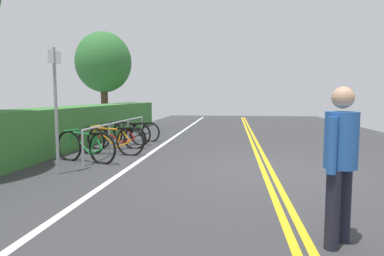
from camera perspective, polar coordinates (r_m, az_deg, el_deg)
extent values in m
cube|color=#353538|center=(7.03, 12.72, -7.29)|extent=(38.87, 11.15, 0.05)
cube|color=gold|center=(7.04, 13.38, -7.08)|extent=(34.98, 0.10, 0.00)
cube|color=gold|center=(7.02, 12.07, -7.08)|extent=(34.98, 0.10, 0.00)
cube|color=white|center=(7.32, -10.45, -6.53)|extent=(34.98, 0.12, 0.00)
cylinder|color=#9EA0A5|center=(7.58, -18.20, -3.31)|extent=(0.05, 0.05, 0.78)
cylinder|color=#9EA0A5|center=(9.01, -13.94, -1.85)|extent=(0.05, 0.05, 0.78)
cylinder|color=#9EA0A5|center=(10.49, -10.87, -0.78)|extent=(0.05, 0.05, 0.78)
cylinder|color=#9EA0A5|center=(11.99, -8.56, 0.02)|extent=(0.05, 0.05, 0.78)
cylinder|color=#9EA0A5|center=(9.71, -12.34, 1.02)|extent=(4.72, 0.04, 0.04)
torus|color=black|center=(8.35, -20.28, -2.91)|extent=(0.27, 0.73, 0.75)
torus|color=black|center=(7.71, -15.11, -3.42)|extent=(0.27, 0.73, 0.75)
cylinder|color=#198C38|center=(8.09, -18.46, -2.49)|extent=(0.20, 0.54, 0.51)
cylinder|color=#198C38|center=(8.02, -18.17, -0.92)|extent=(0.22, 0.64, 0.07)
cylinder|color=#198C38|center=(7.87, -16.68, -2.77)|extent=(0.08, 0.16, 0.46)
cylinder|color=#198C38|center=(7.83, -16.06, -3.89)|extent=(0.14, 0.35, 0.19)
cylinder|color=#198C38|center=(7.76, -15.75, -2.29)|extent=(0.10, 0.24, 0.32)
cylinder|color=#198C38|center=(8.29, -20.08, -1.80)|extent=(0.07, 0.14, 0.34)
cube|color=black|center=(7.80, -16.38, -0.95)|extent=(0.13, 0.21, 0.05)
cylinder|color=#198C38|center=(8.24, -19.89, -0.34)|extent=(0.45, 0.16, 0.03)
torus|color=black|center=(9.11, -16.79, -2.07)|extent=(0.13, 0.77, 0.77)
torus|color=black|center=(8.63, -10.51, -2.33)|extent=(0.13, 0.77, 0.77)
cylinder|color=orange|center=(8.90, -14.52, -1.60)|extent=(0.09, 0.62, 0.53)
cylinder|color=orange|center=(8.85, -14.15, -0.13)|extent=(0.10, 0.74, 0.07)
cylinder|color=orange|center=(8.75, -12.37, -1.79)|extent=(0.05, 0.18, 0.47)
cylinder|color=orange|center=(8.72, -11.64, -2.81)|extent=(0.07, 0.39, 0.19)
cylinder|color=orange|center=(8.66, -11.25, -1.31)|extent=(0.06, 0.27, 0.33)
cylinder|color=orange|center=(9.06, -16.52, -1.02)|extent=(0.05, 0.14, 0.35)
cube|color=black|center=(8.69, -11.99, -0.10)|extent=(0.10, 0.21, 0.05)
cylinder|color=orange|center=(9.01, -16.25, 0.35)|extent=(0.46, 0.07, 0.03)
torus|color=black|center=(9.95, -15.66, -1.73)|extent=(0.16, 0.66, 0.66)
torus|color=black|center=(9.76, -9.73, -1.74)|extent=(0.16, 0.66, 0.66)
cylinder|color=red|center=(9.86, -13.47, -1.30)|extent=(0.13, 0.59, 0.45)
cylinder|color=red|center=(9.83, -13.11, -0.17)|extent=(0.15, 0.70, 0.07)
cylinder|color=red|center=(9.80, -11.45, -1.39)|extent=(0.06, 0.17, 0.40)
cylinder|color=red|center=(9.80, -10.77, -2.14)|extent=(0.10, 0.38, 0.17)
cylinder|color=red|center=(9.76, -10.40, -1.00)|extent=(0.08, 0.26, 0.28)
cylinder|color=red|center=(9.92, -15.39, -0.91)|extent=(0.06, 0.14, 0.30)
cube|color=black|center=(9.76, -11.08, -0.07)|extent=(0.11, 0.21, 0.05)
cylinder|color=red|center=(9.89, -15.12, 0.20)|extent=(0.46, 0.10, 0.03)
torus|color=black|center=(11.03, -13.33, -0.81)|extent=(0.25, 0.72, 0.73)
torus|color=black|center=(10.47, -8.81, -1.05)|extent=(0.25, 0.72, 0.73)
cylinder|color=black|center=(10.80, -11.70, -0.45)|extent=(0.19, 0.57, 0.50)
cylinder|color=black|center=(10.75, -11.43, 0.70)|extent=(0.22, 0.68, 0.07)
cylinder|color=black|center=(10.61, -10.15, -0.62)|extent=(0.08, 0.17, 0.45)
cylinder|color=black|center=(10.57, -9.63, -1.42)|extent=(0.13, 0.37, 0.19)
cylinder|color=black|center=(10.51, -9.34, -0.25)|extent=(0.10, 0.25, 0.31)
cylinder|color=black|center=(10.99, -13.13, 0.01)|extent=(0.07, 0.14, 0.33)
cube|color=black|center=(10.56, -9.87, 0.72)|extent=(0.13, 0.21, 0.05)
cylinder|color=black|center=(10.94, -12.94, 1.10)|extent=(0.45, 0.15, 0.03)
torus|color=black|center=(11.73, -11.82, -0.53)|extent=(0.20, 0.68, 0.68)
torus|color=black|center=(11.22, -7.11, -0.72)|extent=(0.20, 0.68, 0.68)
cylinder|color=black|center=(11.53, -10.11, -0.21)|extent=(0.16, 0.61, 0.47)
cylinder|color=black|center=(11.47, -9.83, 0.79)|extent=(0.19, 0.72, 0.07)
cylinder|color=black|center=(11.35, -8.50, -0.35)|extent=(0.07, 0.18, 0.42)
cylinder|color=black|center=(11.31, -7.96, -1.04)|extent=(0.12, 0.39, 0.17)
cylinder|color=black|center=(11.26, -7.66, -0.03)|extent=(0.09, 0.26, 0.29)
cylinder|color=black|center=(11.69, -11.61, 0.18)|extent=(0.06, 0.15, 0.31)
cube|color=black|center=(11.30, -8.21, 0.81)|extent=(0.12, 0.21, 0.05)
cylinder|color=black|center=(11.65, -11.40, 1.15)|extent=(0.46, 0.12, 0.03)
cylinder|color=#1E1E2D|center=(3.64, 22.92, -12.77)|extent=(0.14, 0.14, 0.80)
cylinder|color=#1E1E2D|center=(3.87, 24.55, -11.73)|extent=(0.14, 0.14, 0.80)
cylinder|color=#2659A5|center=(3.61, 24.17, -1.89)|extent=(0.32, 0.32, 0.56)
sphere|color=tan|center=(3.59, 24.43, 4.77)|extent=(0.22, 0.22, 0.22)
cylinder|color=#2659A5|center=(3.43, 22.85, -2.80)|extent=(0.09, 0.09, 0.55)
cylinder|color=#2659A5|center=(3.80, 25.32, -2.14)|extent=(0.09, 0.09, 0.55)
cylinder|color=gray|center=(6.89, -22.24, 2.58)|extent=(0.06, 0.06, 2.43)
cube|color=white|center=(6.92, -22.55, 11.16)|extent=(0.36, 0.10, 0.24)
cube|color=#387533|center=(11.77, -17.91, 0.72)|extent=(13.72, 1.24, 1.19)
cylinder|color=#473323|center=(16.52, -14.72, 3.22)|extent=(0.33, 0.33, 1.85)
ellipsoid|color=#2D6B30|center=(16.59, -14.90, 10.83)|extent=(2.61, 2.61, 2.84)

